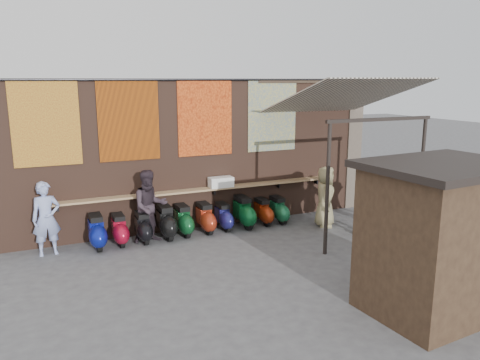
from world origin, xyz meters
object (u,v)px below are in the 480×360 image
at_px(scooter_stool_8, 263,212).
at_px(shopper_tan, 325,197).
at_px(scooter_stool_6, 224,217).
at_px(scooter_stool_1, 120,230).
at_px(diner_right, 150,206).
at_px(shopper_navy, 364,201).
at_px(shelf_box, 221,182).
at_px(scooter_stool_2, 143,227).
at_px(scooter_stool_4, 183,220).
at_px(market_stall, 439,242).
at_px(scooter_stool_0, 97,232).
at_px(scooter_stool_7, 244,212).
at_px(scooter_stool_3, 166,222).
at_px(scooter_stool_5, 205,218).
at_px(diner_left, 46,219).
at_px(shopper_grey, 397,203).
at_px(scooter_stool_9, 278,210).

xyz_separation_m(scooter_stool_8, shopper_tan, (1.48, -0.85, 0.48)).
bearing_deg(scooter_stool_6, scooter_stool_1, -179.23).
distance_m(diner_right, shopper_tan, 4.75).
distance_m(scooter_stool_8, shopper_navy, 2.77).
xyz_separation_m(shelf_box, scooter_stool_2, (-2.24, -0.34, -0.89)).
relative_size(scooter_stool_4, shopper_tan, 0.50).
relative_size(scooter_stool_8, market_stall, 0.30).
xyz_separation_m(scooter_stool_0, scooter_stool_7, (3.90, 0.06, 0.02)).
distance_m(scooter_stool_3, shopper_navy, 5.17).
bearing_deg(scooter_stool_5, diner_left, -179.60).
relative_size(scooter_stool_2, scooter_stool_4, 0.95).
bearing_deg(scooter_stool_3, scooter_stool_6, 1.05).
relative_size(scooter_stool_7, shopper_grey, 0.58).
distance_m(scooter_stool_9, diner_right, 3.73).
bearing_deg(scooter_stool_8, scooter_stool_4, 180.00).
distance_m(scooter_stool_4, diner_left, 3.31).
xyz_separation_m(shopper_grey, shopper_tan, (-1.48, 1.14, 0.06)).
xyz_separation_m(scooter_stool_9, shopper_grey, (2.49, -1.95, 0.41)).
bearing_deg(scooter_stool_3, scooter_stool_2, -175.63).
bearing_deg(scooter_stool_5, shopper_tan, -14.55).
relative_size(scooter_stool_5, shopper_grey, 0.53).
height_order(scooter_stool_7, scooter_stool_8, scooter_stool_7).
height_order(diner_left, shopper_grey, diner_left).
distance_m(scooter_stool_7, shopper_navy, 3.21).
xyz_separation_m(scooter_stool_0, market_stall, (5.00, -5.60, 0.86)).
distance_m(scooter_stool_5, scooter_stool_6, 0.52).
bearing_deg(shelf_box, scooter_stool_1, -173.84).
height_order(diner_left, market_stall, market_stall).
distance_m(scooter_stool_3, scooter_stool_8, 2.80).
bearing_deg(scooter_stool_1, market_stall, -51.70).
bearing_deg(scooter_stool_8, scooter_stool_2, -178.52).
height_order(scooter_stool_0, scooter_stool_2, scooter_stool_0).
height_order(scooter_stool_5, diner_right, diner_right).
relative_size(shopper_navy, shopper_tan, 1.06).
height_order(scooter_stool_7, shopper_tan, shopper_tan).
xyz_separation_m(scooter_stool_2, scooter_stool_8, (3.40, 0.09, -0.02)).
distance_m(scooter_stool_4, scooter_stool_5, 0.60).
height_order(scooter_stool_3, scooter_stool_6, scooter_stool_3).
relative_size(diner_left, shopper_navy, 0.97).
relative_size(diner_right, shopper_navy, 1.03).
relative_size(shelf_box, diner_right, 0.36).
xyz_separation_m(shelf_box, scooter_stool_3, (-1.64, -0.30, -0.84)).
bearing_deg(scooter_stool_1, scooter_stool_9, 0.12).
bearing_deg(shelf_box, scooter_stool_8, -12.31).
bearing_deg(scooter_stool_1, scooter_stool_3, 0.39).
relative_size(scooter_stool_0, shopper_navy, 0.48).
bearing_deg(scooter_stool_1, shopper_grey, -15.66).
height_order(scooter_stool_1, diner_right, diner_right).
xyz_separation_m(scooter_stool_3, scooter_stool_7, (2.19, 0.01, 0.00)).
height_order(scooter_stool_5, scooter_stool_6, scooter_stool_5).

